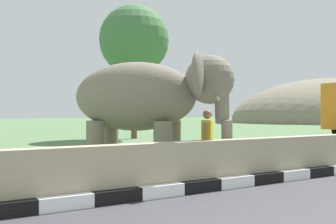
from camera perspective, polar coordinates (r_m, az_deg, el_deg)
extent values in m
cube|color=black|center=(6.51, -22.47, -13.09)|extent=(0.90, 0.20, 0.24)
cube|color=white|center=(6.70, -14.65, -12.71)|extent=(0.90, 0.20, 0.24)
cube|color=black|center=(7.01, -7.43, -12.15)|extent=(0.90, 0.20, 0.24)
cube|color=white|center=(7.42, -0.94, -11.48)|extent=(0.90, 0.20, 0.24)
cube|color=black|center=(7.90, 4.79, -10.77)|extent=(0.90, 0.20, 0.24)
cube|color=white|center=(8.46, 9.79, -10.06)|extent=(0.90, 0.20, 0.24)
cube|color=black|center=(9.07, 14.13, -9.38)|extent=(0.90, 0.20, 0.24)
cube|color=white|center=(9.72, 17.88, -8.75)|extent=(0.90, 0.20, 0.24)
cube|color=black|center=(10.42, 21.14, -8.17)|extent=(0.90, 0.20, 0.24)
cube|color=tan|center=(8.14, 4.10, -7.75)|extent=(28.00, 0.36, 1.00)
cylinder|color=gray|center=(9.94, 0.64, -5.23)|extent=(0.44, 0.44, 1.39)
cylinder|color=gray|center=(9.07, -0.74, -5.72)|extent=(0.44, 0.44, 1.39)
cylinder|color=gray|center=(10.48, -8.45, -4.96)|extent=(0.44, 0.44, 1.39)
cylinder|color=gray|center=(9.66, -10.55, -5.37)|extent=(0.44, 0.44, 1.39)
ellipsoid|color=gray|center=(9.72, -4.87, 2.27)|extent=(3.30, 3.34, 1.70)
sphere|color=gray|center=(9.29, 6.10, 4.75)|extent=(1.16, 1.16, 1.16)
ellipsoid|color=#D84C8C|center=(9.26, 7.88, 5.69)|extent=(0.71, 0.70, 0.44)
ellipsoid|color=gray|center=(10.08, 5.94, 4.65)|extent=(0.82, 0.80, 1.00)
ellipsoid|color=gray|center=(8.55, 4.35, 5.50)|extent=(0.82, 0.80, 1.00)
cylinder|color=gray|center=(9.22, 7.88, 1.36)|extent=(0.62, 0.62, 1.00)
cylinder|color=gray|center=(9.22, 8.60, -3.61)|extent=(0.43, 0.43, 0.82)
cone|color=beige|center=(9.51, 7.73, 1.92)|extent=(0.50, 0.49, 0.22)
cone|color=beige|center=(8.95, 7.30, 2.04)|extent=(0.50, 0.49, 0.22)
cylinder|color=navy|center=(9.93, 5.85, -6.89)|extent=(0.15, 0.15, 0.82)
cylinder|color=navy|center=(9.73, 5.66, -7.02)|extent=(0.15, 0.15, 0.82)
cube|color=yellow|center=(9.77, 5.76, -2.88)|extent=(0.46, 0.45, 0.58)
cylinder|color=#9E7251|center=(10.03, 6.00, -2.97)|extent=(0.13, 0.13, 0.52)
cylinder|color=#9E7251|center=(9.52, 5.50, -3.13)|extent=(0.14, 0.14, 0.52)
sphere|color=#9E7251|center=(9.76, 5.76, -0.35)|extent=(0.23, 0.23, 0.23)
cylinder|color=brown|center=(24.02, -4.97, 1.92)|extent=(0.36, 0.36, 4.86)
sphere|color=#41723F|center=(24.42, -4.96, 10.40)|extent=(4.27, 4.27, 4.27)
ellipsoid|color=gray|center=(70.81, 23.11, -1.37)|extent=(37.07, 29.66, 14.53)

